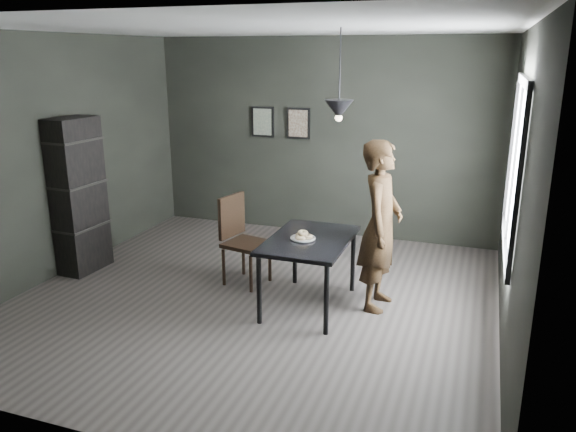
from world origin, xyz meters
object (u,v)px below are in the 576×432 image
(woman, at_px, (381,226))
(wood_chair, at_px, (240,234))
(pendant_lamp, at_px, (339,109))
(shelf_unit, at_px, (78,196))
(cafe_table, at_px, (309,246))
(white_plate, at_px, (303,239))

(woman, height_order, wood_chair, woman)
(woman, height_order, pendant_lamp, pendant_lamp)
(woman, xyz_separation_m, shelf_unit, (-3.60, -0.17, 0.05))
(woman, height_order, shelf_unit, shelf_unit)
(pendant_lamp, bearing_deg, wood_chair, 167.35)
(cafe_table, bearing_deg, white_plate, -134.03)
(cafe_table, distance_m, white_plate, 0.11)
(cafe_table, relative_size, pendant_lamp, 1.39)
(white_plate, height_order, shelf_unit, shelf_unit)
(white_plate, height_order, woman, woman)
(cafe_table, bearing_deg, woman, 20.41)
(cafe_table, bearing_deg, wood_chair, 158.74)
(white_plate, xyz_separation_m, shelf_unit, (-2.87, 0.14, 0.17))
(shelf_unit, relative_size, pendant_lamp, 2.15)
(wood_chair, bearing_deg, cafe_table, -9.00)
(woman, bearing_deg, pendant_lamp, 112.19)
(white_plate, bearing_deg, woman, 22.76)
(white_plate, xyz_separation_m, pendant_lamp, (0.30, 0.15, 1.29))
(pendant_lamp, bearing_deg, white_plate, -152.99)
(wood_chair, bearing_deg, woman, 8.16)
(cafe_table, height_order, shelf_unit, shelf_unit)
(woman, relative_size, pendant_lamp, 2.03)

